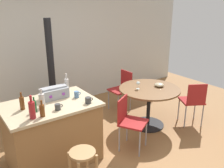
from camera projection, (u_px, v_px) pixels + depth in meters
ground_plane at (108, 162)px, 3.70m from camera, size 8.80×8.80×0.00m
back_wall at (40, 48)px, 5.16m from camera, size 8.00×0.10×2.70m
kitchen_island at (52, 133)px, 3.60m from camera, size 1.30×0.90×0.93m
wooden_stool at (83, 163)px, 2.96m from camera, size 0.32×0.32×0.61m
dining_table at (149, 97)px, 4.59m from camera, size 1.13×1.13×0.77m
folding_chair_near at (193, 100)px, 4.63m from camera, size 0.54×0.54×0.88m
folding_chair_far at (122, 87)px, 5.32m from camera, size 0.41×0.41×0.86m
folding_chair_left at (129, 119)px, 3.90m from camera, size 0.55×0.55×0.87m
wood_stove at (54, 97)px, 4.85m from camera, size 0.44×0.45×2.01m
toolbox at (54, 93)px, 3.62m from camera, size 0.39×0.21×0.18m
bottle_0 at (32, 110)px, 2.99m from camera, size 0.08×0.08×0.30m
bottle_1 at (42, 100)px, 3.30m from camera, size 0.08×0.08×0.27m
bottle_2 at (22, 103)px, 3.24m from camera, size 0.06×0.06×0.24m
bottle_3 at (67, 85)px, 3.82m from camera, size 0.07×0.07×0.31m
bottle_4 at (42, 110)px, 3.05m from camera, size 0.06×0.06×0.22m
bottle_5 at (34, 106)px, 3.18m from camera, size 0.06×0.06×0.20m
cup_0 at (88, 100)px, 3.45m from camera, size 0.12×0.09×0.09m
cup_1 at (58, 107)px, 3.25m from camera, size 0.11×0.08×0.08m
cup_2 at (77, 94)px, 3.65m from camera, size 0.11×0.07×0.10m
wine_glass at (138, 83)px, 4.46m from camera, size 0.07×0.07×0.14m
serving_bowl at (159, 85)px, 4.61m from camera, size 0.18×0.18×0.07m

